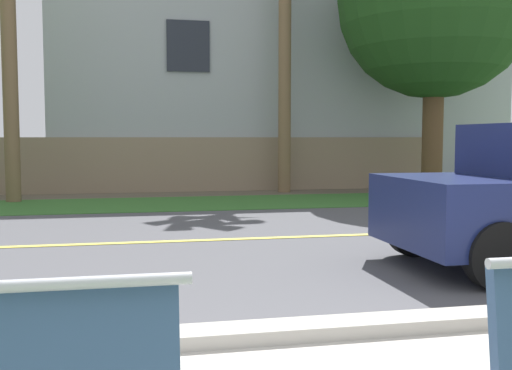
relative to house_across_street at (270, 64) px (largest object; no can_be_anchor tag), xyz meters
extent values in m
plane|color=#665B4C|center=(-3.82, -9.46, -3.73)|extent=(140.00, 140.00, 0.00)
cube|color=#ADA89E|center=(-3.82, -15.11, -3.68)|extent=(44.00, 0.30, 0.11)
cube|color=#515156|center=(-3.82, -10.96, -3.73)|extent=(52.00, 8.00, 0.01)
cube|color=#E0CC4C|center=(-3.82, -10.96, -3.72)|extent=(48.00, 0.14, 0.01)
cube|color=#38702D|center=(-3.82, -6.25, -3.72)|extent=(48.00, 2.80, 0.02)
cylinder|color=black|center=(-1.19, -14.20, -3.41)|extent=(0.64, 0.18, 0.64)
cylinder|color=black|center=(-1.19, -12.52, -3.41)|extent=(0.64, 0.18, 0.64)
cylinder|color=brown|center=(2.77, -5.48, -2.28)|extent=(0.50, 0.50, 2.90)
sphere|color=#1E4719|center=(2.77, -5.48, 0.91)|extent=(4.65, 4.65, 4.65)
cylinder|color=brown|center=(-6.88, -5.16, 0.40)|extent=(0.32, 0.32, 8.27)
cylinder|color=brown|center=(-0.53, -3.96, 0.37)|extent=(0.32, 0.32, 8.20)
cube|color=gray|center=(-2.74, -3.20, -3.03)|extent=(13.00, 0.36, 1.40)
cube|color=#A3ADB2|center=(0.00, 0.00, -0.35)|extent=(12.87, 6.40, 6.78)
cube|color=#232833|center=(-2.90, -3.23, -0.01)|extent=(1.10, 0.06, 1.30)
cube|color=#232833|center=(2.90, -3.23, -0.01)|extent=(1.10, 0.06, 1.30)
camera|label=1|loc=(-4.47, -19.11, -2.34)|focal=42.97mm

